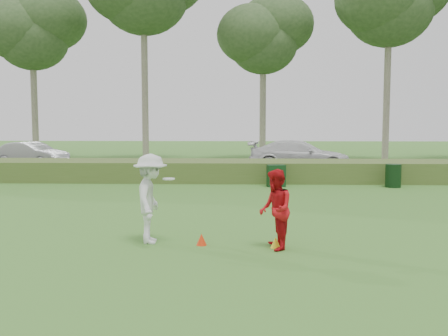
{
  "coord_description": "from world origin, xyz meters",
  "views": [
    {
      "loc": [
        0.51,
        -10.7,
        2.65
      ],
      "look_at": [
        0.0,
        4.0,
        1.3
      ],
      "focal_mm": 40.0,
      "sensor_mm": 36.0,
      "label": 1
    }
  ],
  "objects_px": {
    "player_white": "(151,199)",
    "player_red": "(275,210)",
    "cone_yellow": "(276,242)",
    "utility_cabinet": "(276,176)",
    "trash_bin": "(393,176)",
    "cone_orange": "(202,239)",
    "car_mid": "(32,155)",
    "car_right": "(300,155)"
  },
  "relations": [
    {
      "from": "utility_cabinet",
      "to": "trash_bin",
      "type": "bearing_deg",
      "value": -10.4
    },
    {
      "from": "player_red",
      "to": "cone_yellow",
      "type": "xyz_separation_m",
      "value": [
        0.02,
        0.11,
        -0.72
      ]
    },
    {
      "from": "utility_cabinet",
      "to": "car_right",
      "type": "xyz_separation_m",
      "value": [
        1.73,
        6.65,
        0.41
      ]
    },
    {
      "from": "cone_yellow",
      "to": "player_red",
      "type": "bearing_deg",
      "value": -98.6
    },
    {
      "from": "cone_orange",
      "to": "utility_cabinet",
      "type": "relative_size",
      "value": 0.28
    },
    {
      "from": "player_red",
      "to": "trash_bin",
      "type": "xyz_separation_m",
      "value": [
        5.5,
        10.21,
        -0.37
      ]
    },
    {
      "from": "cone_orange",
      "to": "player_white",
      "type": "bearing_deg",
      "value": 170.5
    },
    {
      "from": "utility_cabinet",
      "to": "player_white",
      "type": "bearing_deg",
      "value": -119.27
    },
    {
      "from": "trash_bin",
      "to": "car_right",
      "type": "height_order",
      "value": "car_right"
    },
    {
      "from": "utility_cabinet",
      "to": "trash_bin",
      "type": "distance_m",
      "value": 4.77
    },
    {
      "from": "car_mid",
      "to": "car_right",
      "type": "xyz_separation_m",
      "value": [
        15.32,
        -1.23,
        0.07
      ]
    },
    {
      "from": "player_white",
      "to": "trash_bin",
      "type": "relative_size",
      "value": 2.07
    },
    {
      "from": "car_right",
      "to": "cone_yellow",
      "type": "bearing_deg",
      "value": -179.48
    },
    {
      "from": "utility_cabinet",
      "to": "player_red",
      "type": "bearing_deg",
      "value": -103.99
    },
    {
      "from": "cone_orange",
      "to": "car_right",
      "type": "height_order",
      "value": "car_right"
    },
    {
      "from": "player_red",
      "to": "car_mid",
      "type": "distance_m",
      "value": 22.23
    },
    {
      "from": "cone_yellow",
      "to": "player_white",
      "type": "bearing_deg",
      "value": 172.15
    },
    {
      "from": "cone_yellow",
      "to": "car_mid",
      "type": "height_order",
      "value": "car_mid"
    },
    {
      "from": "cone_orange",
      "to": "car_mid",
      "type": "relative_size",
      "value": 0.06
    },
    {
      "from": "player_white",
      "to": "player_red",
      "type": "xyz_separation_m",
      "value": [
        2.7,
        -0.48,
        -0.14
      ]
    },
    {
      "from": "car_mid",
      "to": "player_red",
      "type": "bearing_deg",
      "value": -125.65
    },
    {
      "from": "trash_bin",
      "to": "car_right",
      "type": "distance_m",
      "value": 7.36
    },
    {
      "from": "cone_yellow",
      "to": "car_right",
      "type": "bearing_deg",
      "value": 81.71
    },
    {
      "from": "utility_cabinet",
      "to": "car_right",
      "type": "distance_m",
      "value": 6.89
    },
    {
      "from": "cone_orange",
      "to": "car_right",
      "type": "relative_size",
      "value": 0.05
    },
    {
      "from": "trash_bin",
      "to": "car_right",
      "type": "relative_size",
      "value": 0.17
    },
    {
      "from": "player_white",
      "to": "trash_bin",
      "type": "xyz_separation_m",
      "value": [
        8.2,
        9.72,
        -0.51
      ]
    },
    {
      "from": "cone_yellow",
      "to": "car_mid",
      "type": "bearing_deg",
      "value": 125.54
    },
    {
      "from": "car_right",
      "to": "player_red",
      "type": "bearing_deg",
      "value": -179.48
    },
    {
      "from": "utility_cabinet",
      "to": "trash_bin",
      "type": "height_order",
      "value": "trash_bin"
    },
    {
      "from": "player_white",
      "to": "car_right",
      "type": "height_order",
      "value": "player_white"
    },
    {
      "from": "player_red",
      "to": "trash_bin",
      "type": "distance_m",
      "value": 11.6
    },
    {
      "from": "car_mid",
      "to": "utility_cabinet",
      "type": "bearing_deg",
      "value": -101.13
    },
    {
      "from": "cone_yellow",
      "to": "car_right",
      "type": "distance_m",
      "value": 16.98
    },
    {
      "from": "player_red",
      "to": "utility_cabinet",
      "type": "height_order",
      "value": "player_red"
    },
    {
      "from": "player_red",
      "to": "cone_yellow",
      "type": "relative_size",
      "value": 7.06
    },
    {
      "from": "player_white",
      "to": "cone_yellow",
      "type": "bearing_deg",
      "value": -101.57
    },
    {
      "from": "utility_cabinet",
      "to": "car_mid",
      "type": "xyz_separation_m",
      "value": [
        -13.58,
        7.89,
        0.34
      ]
    },
    {
      "from": "player_white",
      "to": "car_mid",
      "type": "relative_size",
      "value": 0.44
    },
    {
      "from": "player_white",
      "to": "player_red",
      "type": "relative_size",
      "value": 1.17
    },
    {
      "from": "cone_yellow",
      "to": "trash_bin",
      "type": "height_order",
      "value": "trash_bin"
    },
    {
      "from": "cone_orange",
      "to": "cone_yellow",
      "type": "xyz_separation_m",
      "value": [
        1.59,
        -0.19,
        -0.01
      ]
    }
  ]
}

